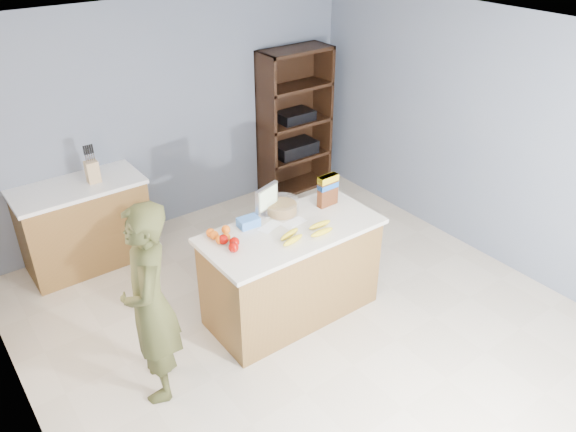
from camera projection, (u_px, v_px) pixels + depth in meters
floor at (311, 329)px, 5.00m from camera, size 4.50×5.00×0.02m
walls at (316, 159)px, 4.17m from camera, size 4.52×5.02×2.51m
counter_peninsula at (291, 275)px, 5.00m from camera, size 1.56×0.76×0.90m
back_cabinet at (85, 224)px, 5.69m from camera, size 1.24×0.62×0.90m
shelving_unit at (293, 124)px, 7.00m from camera, size 0.90×0.40×1.80m
person at (150, 305)px, 4.02m from camera, size 0.59×0.70×1.62m
knife_block at (92, 171)px, 5.46m from camera, size 0.12×0.10×0.31m
envelopes at (282, 225)px, 4.81m from camera, size 0.44×0.22×0.00m
bananas at (306, 233)px, 4.65m from camera, size 0.56×0.22×0.05m
apples at (230, 243)px, 4.49m from camera, size 0.14×0.23×0.08m
oranges at (219, 235)px, 4.60m from camera, size 0.20×0.21×0.07m
blue_carton at (248, 222)px, 4.77m from camera, size 0.19×0.13×0.08m
salad_bowl at (282, 207)px, 4.96m from camera, size 0.30×0.30×0.13m
tv at (267, 199)px, 4.88m from camera, size 0.28×0.12×0.28m
cereal_box at (328, 188)px, 5.03m from camera, size 0.20×0.08×0.30m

